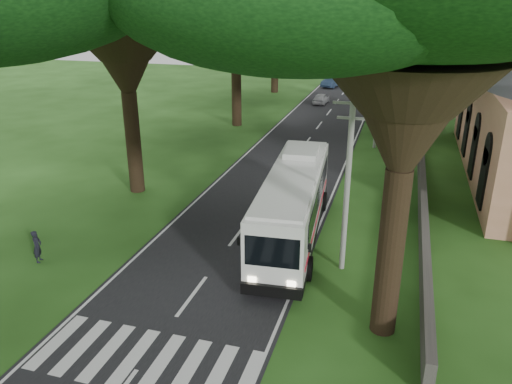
% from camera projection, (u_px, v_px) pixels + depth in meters
% --- Properties ---
extents(ground, '(140.00, 140.00, 0.00)m').
position_uv_depth(ground, '(171.00, 325.00, 18.38)').
color(ground, '#214814').
rests_on(ground, ground).
extents(road, '(8.00, 120.00, 0.04)m').
position_uv_depth(road, '(304.00, 145.00, 40.70)').
color(road, black).
rests_on(road, ground).
extents(crosswalk, '(8.00, 3.00, 0.01)m').
position_uv_depth(crosswalk, '(144.00, 361.00, 16.60)').
color(crosswalk, silver).
rests_on(crosswalk, ground).
extents(property_wall, '(0.35, 50.00, 1.20)m').
position_uv_depth(property_wall, '(421.00, 151.00, 37.20)').
color(property_wall, '#383533').
rests_on(property_wall, ground).
extents(pole_near, '(1.60, 0.24, 8.00)m').
position_uv_depth(pole_near, '(348.00, 180.00, 20.76)').
color(pole_near, gray).
rests_on(pole_near, ground).
extents(pole_mid, '(1.60, 0.24, 8.00)m').
position_uv_depth(pole_mid, '(379.00, 95.00, 38.61)').
color(pole_mid, gray).
rests_on(pole_mid, ground).
extents(pole_far, '(1.60, 0.24, 8.00)m').
position_uv_depth(pole_far, '(390.00, 64.00, 56.46)').
color(pole_far, gray).
rests_on(pole_far, ground).
extents(tree_r_far, '(15.24, 15.24, 14.30)m').
position_uv_depth(tree_r_far, '(424.00, 0.00, 62.11)').
color(tree_r_far, black).
rests_on(tree_r_far, ground).
extents(coach_bus, '(3.48, 11.94, 3.47)m').
position_uv_depth(coach_bus, '(293.00, 202.00, 24.54)').
color(coach_bus, white).
rests_on(coach_bus, ground).
extents(distant_car_a, '(1.64, 3.57, 1.19)m').
position_uv_depth(distant_car_a, '(321.00, 98.00, 56.29)').
color(distant_car_a, '#9C9DA0').
rests_on(distant_car_a, road).
extents(distant_car_b, '(2.80, 4.74, 1.48)m').
position_uv_depth(distant_car_b, '(333.00, 81.00, 66.89)').
color(distant_car_b, navy).
rests_on(distant_car_b, road).
extents(distant_car_c, '(2.89, 5.17, 1.42)m').
position_uv_depth(distant_car_c, '(375.00, 74.00, 72.94)').
color(distant_car_c, '#A02D17').
rests_on(distant_car_c, road).
extents(pedestrian, '(0.51, 0.64, 1.53)m').
position_uv_depth(pedestrian, '(37.00, 246.00, 22.57)').
color(pedestrian, black).
rests_on(pedestrian, ground).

